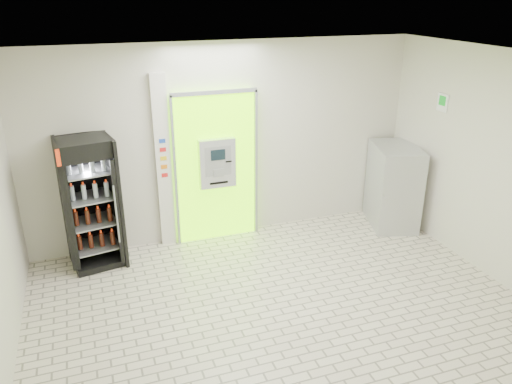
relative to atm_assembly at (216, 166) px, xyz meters
name	(u,v)px	position (x,y,z in m)	size (l,w,h in m)	color
ground	(288,320)	(0.20, -2.41, -1.17)	(6.00, 6.00, 0.00)	beige
room_shell	(292,175)	(0.20, -2.41, 0.67)	(6.00, 6.00, 6.00)	beige
atm_assembly	(216,166)	(0.00, 0.00, 0.00)	(1.30, 0.24, 2.33)	#7FFF00
pillar	(163,163)	(-0.78, 0.04, 0.13)	(0.22, 0.11, 2.60)	silver
beverage_cooler	(92,205)	(-1.84, -0.22, -0.28)	(0.80, 0.75, 1.85)	black
steel_cabinet	(393,186)	(2.85, -0.51, -0.50)	(0.95, 1.16, 1.34)	#B4B7BD
exit_sign	(443,103)	(3.19, -1.01, 0.95)	(0.02, 0.22, 0.26)	white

